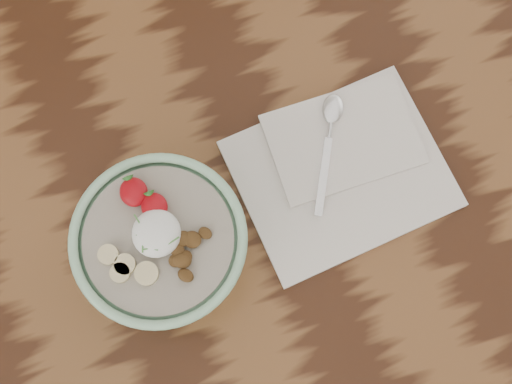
{
  "coord_description": "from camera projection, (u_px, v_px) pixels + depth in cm",
  "views": [
    {
      "loc": [
        -10.69,
        -16.01,
        164.08
      ],
      "look_at": [
        -3.52,
        1.52,
        86.82
      ],
      "focal_mm": 50.0,
      "sensor_mm": 36.0,
      "label": 1
    }
  ],
  "objects": [
    {
      "name": "breakfast_bowl",
      "position": [
        163.0,
        245.0,
        0.83
      ],
      "size": [
        20.06,
        20.06,
        13.38
      ],
      "rotation": [
        0.0,
        0.0,
        -0.02
      ],
      "color": "#95C8A1",
      "rests_on": "table"
    },
    {
      "name": "table",
      "position": [
        283.0,
        228.0,
        1.0
      ],
      "size": [
        160.0,
        90.0,
        75.0
      ],
      "color": "#33190C",
      "rests_on": "ground"
    },
    {
      "name": "napkin",
      "position": [
        341.0,
        166.0,
        0.92
      ],
      "size": [
        26.6,
        21.96,
        1.59
      ],
      "rotation": [
        0.0,
        0.0,
        0.04
      ],
      "color": "silver",
      "rests_on": "table"
    },
    {
      "name": "spoon",
      "position": [
        330.0,
        126.0,
        0.92
      ],
      "size": [
        10.05,
        15.02,
        0.86
      ],
      "rotation": [
        0.0,
        0.0,
        -0.54
      ],
      "color": "silver",
      "rests_on": "napkin"
    }
  ]
}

